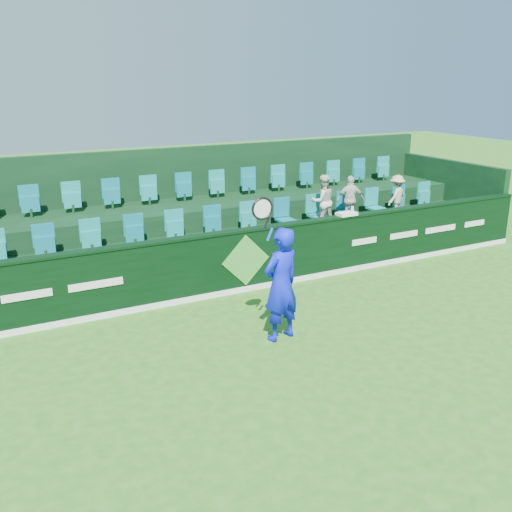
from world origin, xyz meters
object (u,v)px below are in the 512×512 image
tennis_player (281,284)px  towel (347,214)px  spectator_left (323,201)px  drinks_bottle (352,210)px  spectator_middle (350,200)px  spectator_right (396,196)px

tennis_player → towel: size_ratio=5.94×
spectator_left → towel: size_ratio=2.95×
towel → drinks_bottle: bearing=0.0°
spectator_left → spectator_middle: 0.84m
spectator_left → drinks_bottle: size_ratio=6.64×
drinks_bottle → tennis_player: bearing=-143.8°
towel → spectator_right: bearing=24.6°
spectator_left → towel: bearing=91.1°
tennis_player → spectator_left: (3.22, 3.51, 0.44)m
spectator_middle → drinks_bottle: spectator_middle is taller
spectator_right → spectator_left: bearing=-22.7°
tennis_player → spectator_right: bearing=32.3°
drinks_bottle → spectator_right: bearing=26.1°
tennis_player → drinks_bottle: size_ratio=13.36×
spectator_middle → towel: bearing=67.9°
spectator_left → towel: 1.13m
spectator_left → spectator_right: (2.34, 0.00, -0.10)m
spectator_middle → towel: (-0.94, -1.12, -0.02)m
tennis_player → spectator_right: (5.56, 3.51, 0.35)m
spectator_middle → drinks_bottle: size_ratio=6.17×
tennis_player → towel: (3.11, 2.39, 0.37)m
towel → drinks_bottle: 0.17m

